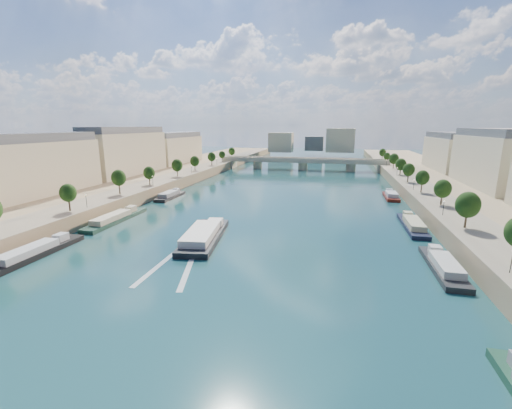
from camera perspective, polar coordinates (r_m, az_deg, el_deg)
The scene contains 16 objects.
ground at distance 124.33m, azimuth 2.49°, elevation -0.91°, with size 700.00×700.00×0.00m, color #0B3033.
quay_left at distance 153.93m, azimuth -24.87°, elevation 1.56°, with size 44.00×520.00×5.00m, color #9E8460.
quay_right at distance 131.53m, azimuth 35.04°, elevation -1.42°, with size 44.00×520.00×5.00m, color #9E8460.
pave_left at distance 144.77m, azimuth -20.27°, elevation 2.33°, with size 14.00×520.00×0.10m, color gray.
pave_right at distance 126.09m, azimuth 28.88°, elevation 0.00°, with size 14.00×520.00×0.10m, color gray.
trees_left at distance 144.51m, azimuth -19.34°, elevation 4.57°, with size 4.80×268.80×8.26m.
trees_right at distance 134.13m, azimuth 27.21°, elevation 3.25°, with size 4.80×268.80×8.26m.
lamps_left at distance 133.66m, azimuth -21.07°, elevation 2.62°, with size 0.36×200.36×4.28m.
lamps_right at distance 129.18m, azimuth 26.52°, elevation 1.77°, with size 0.36×200.36×4.28m.
buildings_left at distance 169.49m, azimuth -26.35°, elevation 7.15°, with size 16.00×226.00×23.20m.
skyline at distance 338.98m, azimuth 10.10°, elevation 10.30°, with size 79.00×42.00×22.00m.
bridge at distance 239.10m, azimuth 7.82°, elevation 6.98°, with size 112.00×12.00×8.15m.
tour_barge at distance 93.20m, azimuth -8.68°, elevation -5.15°, with size 12.38×29.92×3.94m.
wake at distance 79.43m, azimuth -13.12°, elevation -9.49°, with size 11.29×26.02×0.04m.
moored_barges_left at distance 94.35m, azimuth -34.14°, elevation -7.30°, with size 5.00×157.17×3.60m.
moored_barges_right at distance 81.19m, azimuth 29.26°, elevation -9.76°, with size 5.00×164.33×3.60m.
Camera 1 is at (22.20, -18.58, 30.08)m, focal length 24.00 mm.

